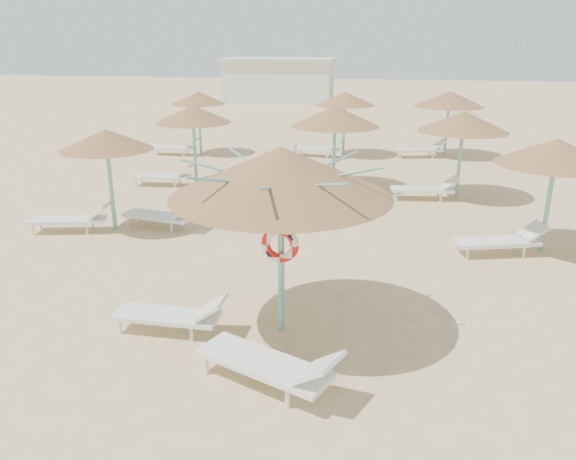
# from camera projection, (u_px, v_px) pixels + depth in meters

# --- Properties ---
(ground) EXTENTS (120.00, 120.00, 0.00)m
(ground) POSITION_uv_depth(u_px,v_px,m) (262.00, 333.00, 9.66)
(ground) COLOR #DDBF87
(ground) RESTS_ON ground
(main_palapa) EXTENTS (3.58, 3.58, 3.21)m
(main_palapa) POSITION_uv_depth(u_px,v_px,m) (281.00, 173.00, 8.84)
(main_palapa) COLOR #67B3AC
(main_palapa) RESTS_ON ground
(lounger_main_a) EXTENTS (1.95, 0.63, 0.71)m
(lounger_main_a) POSITION_uv_depth(u_px,v_px,m) (174.00, 315.00, 9.57)
(lounger_main_a) COLOR silver
(lounger_main_a) RESTS_ON ground
(lounger_main_b) EXTENTS (2.30, 1.53, 0.81)m
(lounger_main_b) POSITION_uv_depth(u_px,v_px,m) (272.00, 364.00, 8.03)
(lounger_main_b) COLOR silver
(lounger_main_b) RESTS_ON ground
(palapa_field) EXTENTS (19.45, 13.86, 2.72)m
(palapa_field) POSITION_uv_depth(u_px,v_px,m) (371.00, 119.00, 18.05)
(palapa_field) COLOR #67B3AC
(palapa_field) RESTS_ON ground
(service_hut) EXTENTS (8.40, 4.40, 3.25)m
(service_hut) POSITION_uv_depth(u_px,v_px,m) (279.00, 80.00, 42.66)
(service_hut) COLOR silver
(service_hut) RESTS_ON ground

